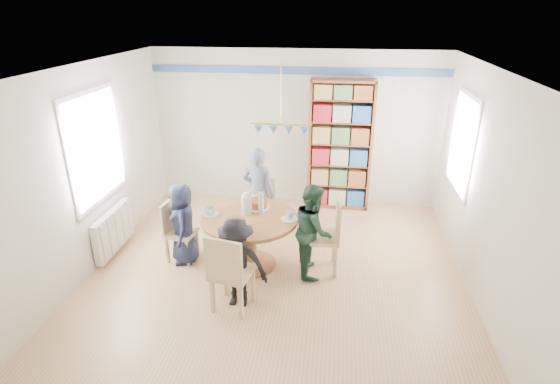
% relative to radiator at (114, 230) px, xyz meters
% --- Properties ---
extents(ground, '(5.00, 5.00, 0.00)m').
position_rel_radiator_xyz_m(ground, '(2.42, -0.30, -0.35)').
color(ground, tan).
extents(room_shell, '(5.00, 5.00, 5.00)m').
position_rel_radiator_xyz_m(room_shell, '(2.16, 0.57, 1.30)').
color(room_shell, white).
rests_on(room_shell, ground).
extents(radiator, '(0.12, 1.00, 0.60)m').
position_rel_radiator_xyz_m(radiator, '(0.00, 0.00, 0.00)').
color(radiator, silver).
rests_on(radiator, ground).
extents(dining_table, '(1.30, 1.30, 0.75)m').
position_rel_radiator_xyz_m(dining_table, '(2.03, -0.10, 0.21)').
color(dining_table, brown).
rests_on(dining_table, ground).
extents(chair_left, '(0.43, 0.43, 0.87)m').
position_rel_radiator_xyz_m(chair_left, '(0.97, -0.04, 0.13)').
color(chair_left, '#D9AF85').
rests_on(chair_left, ground).
extents(chair_right, '(0.49, 0.49, 1.05)m').
position_rel_radiator_xyz_m(chair_right, '(3.08, -0.05, 0.23)').
color(chair_right, '#D9AF85').
rests_on(chair_right, ground).
extents(chair_far, '(0.40, 0.40, 0.88)m').
position_rel_radiator_xyz_m(chair_far, '(2.03, 0.92, 0.13)').
color(chair_far, '#D9AF85').
rests_on(chair_far, ground).
extents(chair_near, '(0.53, 0.53, 1.02)m').
position_rel_radiator_xyz_m(chair_near, '(1.99, -1.10, 0.21)').
color(chair_near, '#D9AF85').
rests_on(chair_near, ground).
extents(person_left, '(0.54, 0.66, 1.16)m').
position_rel_radiator_xyz_m(person_left, '(1.09, -0.10, 0.23)').
color(person_left, '#191F37').
rests_on(person_left, ground).
extents(person_right, '(0.57, 0.68, 1.27)m').
position_rel_radiator_xyz_m(person_right, '(2.89, -0.13, 0.28)').
color(person_right, '#1B3628').
rests_on(person_right, ground).
extents(person_far, '(0.58, 0.45, 1.43)m').
position_rel_radiator_xyz_m(person_far, '(1.99, 0.81, 0.36)').
color(person_far, gray).
rests_on(person_far, ground).
extents(person_near, '(0.75, 0.45, 1.14)m').
position_rel_radiator_xyz_m(person_near, '(2.05, -0.95, 0.22)').
color(person_near, black).
rests_on(person_near, ground).
extents(bookshelf, '(1.07, 0.32, 2.25)m').
position_rel_radiator_xyz_m(bookshelf, '(3.20, 2.04, 0.76)').
color(bookshelf, brown).
rests_on(bookshelf, ground).
extents(tableware, '(1.29, 1.29, 0.34)m').
position_rel_radiator_xyz_m(tableware, '(2.01, -0.07, 0.47)').
color(tableware, white).
rests_on(tableware, dining_table).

